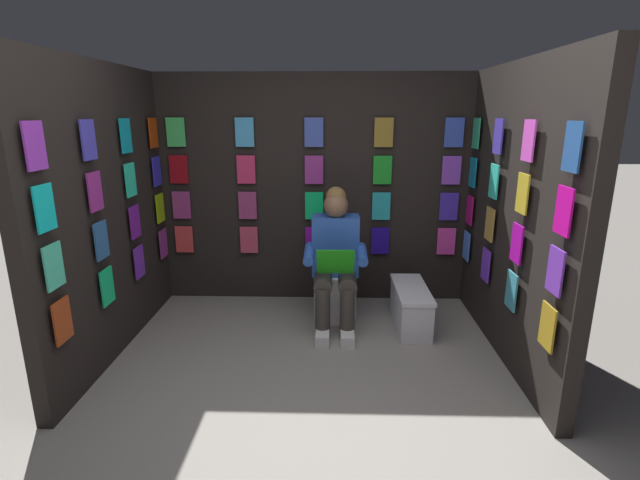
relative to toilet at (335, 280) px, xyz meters
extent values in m
plane|color=gray|center=(0.20, 1.68, -0.33)|extent=(30.00, 30.00, 0.00)
cube|color=black|center=(0.20, -0.43, 0.75)|extent=(3.00, 0.10, 2.14)
cube|color=#D73D3E|center=(1.47, -0.34, 0.28)|extent=(0.17, 0.01, 0.26)
cube|color=#CB3D5D|center=(0.83, -0.34, 0.28)|extent=(0.17, 0.01, 0.26)
cube|color=purple|center=(0.20, -0.34, 0.28)|extent=(0.17, 0.01, 0.26)
cube|color=#1B0892|center=(-0.43, -0.34, 0.28)|extent=(0.17, 0.01, 0.26)
cube|color=#EA3EAC|center=(-1.06, -0.34, 0.28)|extent=(0.17, 0.01, 0.26)
cube|color=#923178|center=(1.47, -0.34, 0.61)|extent=(0.17, 0.01, 0.26)
cube|color=#933269|center=(0.83, -0.34, 0.61)|extent=(0.17, 0.01, 0.26)
cube|color=#0CCD66|center=(0.20, -0.34, 0.61)|extent=(0.17, 0.01, 0.26)
cube|color=#1FA6B1|center=(-0.43, -0.34, 0.61)|extent=(0.17, 0.01, 0.26)
cube|color=#412BC0|center=(-1.06, -0.34, 0.61)|extent=(0.17, 0.01, 0.26)
cube|color=maroon|center=(1.47, -0.34, 0.95)|extent=(0.17, 0.01, 0.26)
cube|color=#D42C5D|center=(0.83, -0.34, 0.95)|extent=(0.17, 0.01, 0.26)
cube|color=#952E89|center=(0.20, -0.34, 0.95)|extent=(0.17, 0.01, 0.26)
cube|color=#179824|center=(-0.43, -0.34, 0.95)|extent=(0.17, 0.01, 0.26)
cube|color=#9243D4|center=(-1.06, -0.34, 0.95)|extent=(0.17, 0.01, 0.26)
cube|color=#3BC15A|center=(1.47, -0.34, 1.29)|extent=(0.17, 0.01, 0.26)
cube|color=#44A3E1|center=(0.83, -0.34, 1.29)|extent=(0.17, 0.01, 0.26)
cube|color=#3D54B4|center=(0.20, -0.34, 1.29)|extent=(0.17, 0.01, 0.26)
cube|color=olive|center=(-0.43, -0.34, 1.29)|extent=(0.17, 0.01, 0.26)
cube|color=blue|center=(-1.06, -0.34, 1.29)|extent=(0.17, 0.01, 0.26)
cube|color=black|center=(-1.30, 0.65, 0.75)|extent=(0.10, 2.06, 2.14)
cube|color=#4884F1|center=(-1.21, -0.19, 0.28)|extent=(0.01, 0.17, 0.26)
cube|color=#7035E3|center=(-1.21, 0.37, 0.28)|extent=(0.01, 0.17, 0.26)
cube|color=teal|center=(-1.21, 0.93, 0.28)|extent=(0.01, 0.17, 0.26)
cube|color=#AB831E|center=(-1.21, 1.50, 0.28)|extent=(0.01, 0.17, 0.26)
cube|color=#B91265|center=(-1.21, -0.19, 0.61)|extent=(0.01, 0.17, 0.26)
cube|color=#B88F3D|center=(-1.21, 0.37, 0.61)|extent=(0.01, 0.17, 0.26)
cube|color=#B00FA7|center=(-1.21, 0.93, 0.61)|extent=(0.01, 0.17, 0.26)
cube|color=purple|center=(-1.21, 1.50, 0.61)|extent=(0.01, 0.17, 0.26)
cube|color=#0E7D9F|center=(-1.21, -0.19, 0.95)|extent=(0.01, 0.17, 0.26)
cube|color=#32DFC3|center=(-1.21, 0.37, 0.95)|extent=(0.01, 0.17, 0.26)
cube|color=gold|center=(-1.21, 0.93, 0.95)|extent=(0.01, 0.17, 0.26)
cube|color=#D40D95|center=(-1.21, 1.50, 0.95)|extent=(0.01, 0.17, 0.26)
cube|color=#2EB076|center=(-1.21, -0.19, 1.29)|extent=(0.01, 0.17, 0.26)
cube|color=#4939C5|center=(-1.21, 0.37, 1.29)|extent=(0.01, 0.17, 0.26)
cube|color=#ED52DB|center=(-1.21, 0.93, 1.29)|extent=(0.01, 0.17, 0.26)
cube|color=#27549A|center=(-1.21, 1.50, 1.29)|extent=(0.01, 0.17, 0.26)
cube|color=black|center=(1.70, 0.65, 0.75)|extent=(0.10, 2.06, 2.14)
cube|color=#B0401A|center=(1.62, 1.50, 0.28)|extent=(0.01, 0.17, 0.26)
cube|color=#17DE80|center=(1.62, 0.93, 0.28)|extent=(0.01, 0.17, 0.26)
cube|color=purple|center=(1.62, 0.37, 0.28)|extent=(0.01, 0.17, 0.26)
cube|color=#913292|center=(1.62, -0.19, 0.28)|extent=(0.01, 0.17, 0.26)
cube|color=#48DCB1|center=(1.62, 1.50, 0.61)|extent=(0.01, 0.17, 0.26)
cube|color=#2C63A3|center=(1.62, 0.93, 0.61)|extent=(0.01, 0.17, 0.26)
cube|color=purple|center=(1.62, 0.37, 0.61)|extent=(0.01, 0.17, 0.26)
cube|color=#95C90D|center=(1.62, -0.19, 0.61)|extent=(0.01, 0.17, 0.26)
cube|color=#14DAD7|center=(1.62, 1.50, 0.95)|extent=(0.01, 0.17, 0.26)
cube|color=#A12E94|center=(1.62, 0.93, 0.95)|extent=(0.01, 0.17, 0.26)
cube|color=#28EEBA|center=(1.62, 0.37, 0.95)|extent=(0.01, 0.17, 0.26)
cube|color=#2D2DCF|center=(1.62, -0.19, 0.95)|extent=(0.01, 0.17, 0.26)
cube|color=purple|center=(1.62, 1.50, 1.29)|extent=(0.01, 0.17, 0.26)
cube|color=#4741CB|center=(1.62, 0.93, 1.29)|extent=(0.01, 0.17, 0.26)
cube|color=#10A5BA|center=(1.62, 0.37, 1.29)|extent=(0.01, 0.17, 0.26)
cube|color=#B5320A|center=(1.62, -0.19, 1.29)|extent=(0.01, 0.17, 0.26)
cylinder|color=white|center=(0.00, 0.08, -0.13)|extent=(0.38, 0.38, 0.40)
cylinder|color=white|center=(0.00, 0.08, 0.09)|extent=(0.41, 0.41, 0.02)
cube|color=white|center=(0.00, -0.18, 0.25)|extent=(0.38, 0.18, 0.36)
cylinder|color=white|center=(0.00, -0.09, 0.25)|extent=(0.39, 0.07, 0.39)
cube|color=blue|center=(0.00, 0.11, 0.36)|extent=(0.40, 0.22, 0.52)
sphere|color=brown|center=(0.00, 0.14, 0.71)|extent=(0.21, 0.21, 0.21)
sphere|color=olive|center=(0.00, 0.11, 0.78)|extent=(0.17, 0.17, 0.17)
cylinder|color=#38332D|center=(-0.10, 0.31, 0.11)|extent=(0.15, 0.40, 0.15)
cylinder|color=#38332D|center=(0.10, 0.31, 0.11)|extent=(0.15, 0.40, 0.15)
cylinder|color=#38332D|center=(-0.10, 0.49, -0.11)|extent=(0.12, 0.12, 0.42)
cylinder|color=#38332D|center=(0.10, 0.49, -0.11)|extent=(0.12, 0.12, 0.42)
cube|color=white|center=(-0.10, 0.55, -0.28)|extent=(0.11, 0.26, 0.09)
cube|color=white|center=(0.10, 0.55, -0.28)|extent=(0.11, 0.26, 0.09)
cylinder|color=blue|center=(-0.22, 0.29, 0.33)|extent=(0.08, 0.31, 0.13)
cylinder|color=blue|center=(0.22, 0.29, 0.33)|extent=(0.08, 0.31, 0.13)
cube|color=green|center=(0.00, 0.45, 0.32)|extent=(0.30, 0.13, 0.23)
cube|color=silver|center=(-0.65, 0.25, -0.16)|extent=(0.27, 0.69, 0.32)
cube|color=white|center=(-0.65, 0.25, 0.01)|extent=(0.28, 0.72, 0.03)
camera|label=1|loc=(0.02, 3.97, 1.46)|focal=26.13mm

